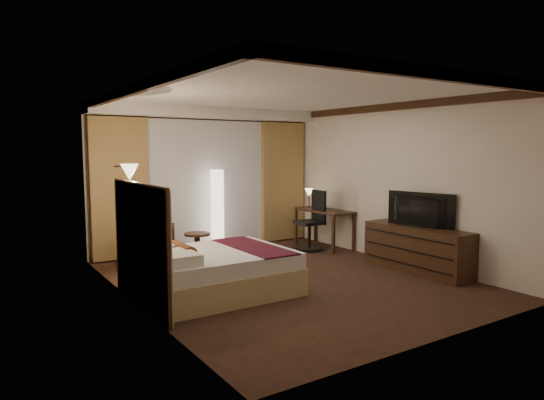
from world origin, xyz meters
TOP-DOWN VIEW (x-y plane):
  - floor at (0.00, 0.00)m, footprint 4.50×5.50m
  - ceiling at (0.00, 0.00)m, footprint 4.50×5.50m
  - back_wall at (0.00, 2.75)m, footprint 4.50×0.02m
  - left_wall at (-2.25, 0.00)m, footprint 0.02×5.50m
  - right_wall at (2.25, 0.00)m, footprint 0.02×5.50m
  - crown_molding at (0.00, 0.00)m, footprint 4.50×5.50m
  - soffit at (0.00, 2.50)m, footprint 4.50×0.50m
  - curtain_sheer at (0.00, 2.67)m, footprint 2.48×0.04m
  - curtain_left_drape at (-1.70, 2.61)m, footprint 1.00×0.14m
  - curtain_right_drape at (1.70, 2.61)m, footprint 1.00×0.14m
  - wall_sconce at (-2.09, 0.70)m, footprint 0.24×0.24m
  - bed at (-1.21, -0.06)m, footprint 1.96×1.53m
  - headboard at (-2.20, -0.06)m, footprint 0.12×1.83m
  - armchair at (-1.47, 1.80)m, footprint 0.98×0.96m
  - side_table at (-0.62, 1.81)m, footprint 0.44×0.44m
  - floor_lamp at (0.06, 2.39)m, footprint 0.33×0.33m
  - desk at (1.95, 1.53)m, footprint 0.55×1.27m
  - desk_lamp at (1.95, 2.01)m, footprint 0.18×0.18m
  - office_chair at (1.55, 1.48)m, footprint 0.59×0.59m
  - dresser at (2.00, -0.73)m, footprint 0.50×1.83m
  - television at (1.97, -0.73)m, footprint 0.86×1.24m

SIDE VIEW (x-z plane):
  - floor at x=0.00m, z-range -0.01..0.01m
  - side_table at x=-0.62m, z-range 0.00..0.49m
  - bed at x=-1.21m, z-range 0.00..0.57m
  - dresser at x=2.00m, z-range 0.00..0.71m
  - desk at x=1.95m, z-range 0.00..0.75m
  - armchair at x=-1.47m, z-range 0.00..0.77m
  - office_chair at x=1.55m, z-range 0.00..1.15m
  - headboard at x=-2.20m, z-range 0.00..1.50m
  - floor_lamp at x=0.06m, z-range 0.00..1.56m
  - desk_lamp at x=1.95m, z-range 0.75..1.09m
  - television at x=1.97m, z-range 0.96..1.11m
  - curtain_sheer at x=0.00m, z-range 0.02..2.48m
  - curtain_left_drape at x=-1.70m, z-range 0.02..2.48m
  - curtain_right_drape at x=1.70m, z-range 0.02..2.48m
  - back_wall at x=0.00m, z-range 0.00..2.70m
  - left_wall at x=-2.25m, z-range 0.00..2.70m
  - right_wall at x=2.25m, z-range 0.00..2.70m
  - wall_sconce at x=-2.09m, z-range 1.50..1.74m
  - soffit at x=0.00m, z-range 2.50..2.70m
  - crown_molding at x=0.00m, z-range 2.58..2.70m
  - ceiling at x=0.00m, z-range 2.70..2.71m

